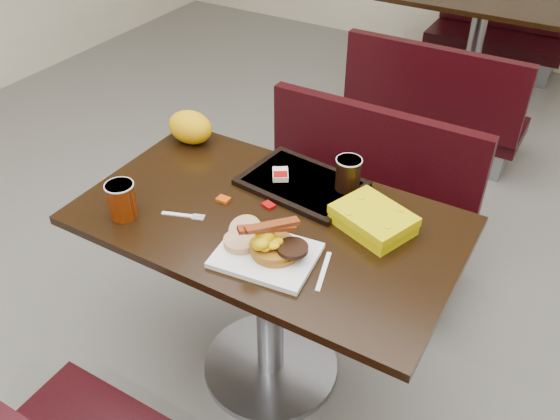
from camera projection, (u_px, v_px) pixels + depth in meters
The scene contains 23 objects.
floor at pixel (271, 367), 2.30m from camera, with size 6.00×7.00×0.01m, color slate.
table_near at pixel (270, 300), 2.07m from camera, with size 1.20×0.70×0.75m, color black, non-canonical shape.
bench_near_n at pixel (352, 203), 2.56m from camera, with size 1.00×0.46×0.72m, color black, non-canonical shape.
table_far at pixel (473, 53), 3.86m from camera, with size 1.20×0.70×0.75m, color black, non-canonical shape.
bench_far_s at pixel (439, 96), 3.38m from camera, with size 1.00×0.46×0.72m, color black, non-canonical shape.
bench_far_n at pixel (499, 24), 4.35m from camera, with size 1.00×0.46×0.72m, color black, non-canonical shape.
platter at pixel (266, 255), 1.69m from camera, with size 0.28×0.22×0.02m, color white.
pancake_stack at pixel (276, 248), 1.68m from camera, with size 0.14×0.14×0.03m, color #975919.
sausage_patty at pixel (293, 248), 1.64m from camera, with size 0.09×0.09×0.01m, color black.
scrambled_eggs at pixel (265, 237), 1.65m from camera, with size 0.10×0.09×0.05m, color yellow.
bacon_strips at pixel (267, 227), 1.63m from camera, with size 0.17×0.07×0.01m, color #4A0705, non-canonical shape.
muffin_bottom at pixel (240, 242), 1.70m from camera, with size 0.10×0.10×0.02m, color tan.
muffin_top at pixel (246, 230), 1.73m from camera, with size 0.10×0.10×0.02m, color tan.
coffee_cup_near at pixel (122, 201), 1.81m from camera, with size 0.09×0.09×0.12m, color #932A05.
fork at pixel (177, 214), 1.85m from camera, with size 0.14×0.03×0.00m, color white, non-canonical shape.
knife at pixel (324, 271), 1.64m from camera, with size 0.16×0.01×0.00m, color white.
condiment_syrup at pixel (223, 199), 1.91m from camera, with size 0.04×0.03×0.01m, color #BB3C08.
condiment_ketchup at pixel (269, 205), 1.88m from camera, with size 0.04×0.03×0.01m, color #8C0504.
tray at pixel (302, 183), 1.98m from camera, with size 0.39×0.28×0.02m, color black.
hashbrown_sleeve_left at pixel (280, 174), 1.99m from camera, with size 0.05×0.07×0.02m, color silver.
coffee_cup_far at pixel (348, 174), 1.90m from camera, with size 0.08×0.08×0.11m, color black.
clamshell at pixel (373, 220), 1.78m from camera, with size 0.23×0.17×0.06m, color #CCB903.
paper_bag at pixel (190, 127), 2.18m from camera, with size 0.18×0.13×0.12m, color #E59B07.
Camera 1 is at (0.77, -1.24, 1.88)m, focal length 37.50 mm.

